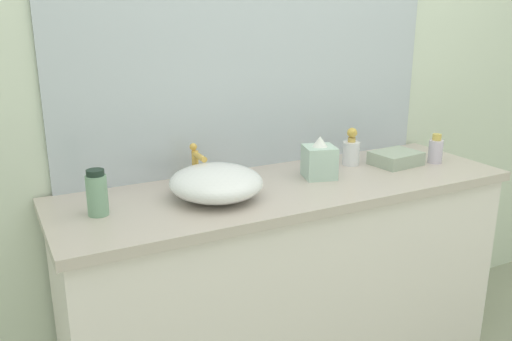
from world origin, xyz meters
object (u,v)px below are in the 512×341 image
tissue_box (319,160)px  lotion_bottle (436,150)px  sink_basin (216,183)px  perfume_bottle (97,193)px  soap_dispenser (351,150)px  folded_hand_towel (396,158)px

tissue_box → lotion_bottle: bearing=-5.3°
sink_basin → lotion_bottle: 1.00m
tissue_box → perfume_bottle: bearing=-179.3°
sink_basin → soap_dispenser: 0.68m
soap_dispenser → lotion_bottle: bearing=-22.5°
lotion_bottle → folded_hand_towel: 0.18m
sink_basin → tissue_box: size_ratio=2.05×
perfume_bottle → tissue_box: bearing=0.7°
lotion_bottle → folded_hand_towel: lotion_bottle is taller
sink_basin → perfume_bottle: size_ratio=2.24×
tissue_box → folded_hand_towel: bearing=0.2°
sink_basin → soap_dispenser: soap_dispenser is taller
perfume_bottle → folded_hand_towel: 1.23m
lotion_bottle → folded_hand_towel: bearing=162.7°
tissue_box → folded_hand_towel: (0.39, 0.00, -0.04)m
lotion_bottle → perfume_bottle: bearing=178.3°
perfume_bottle → lotion_bottle: bearing=-1.7°
soap_dispenser → folded_hand_towel: soap_dispenser is taller
soap_dispenser → tissue_box: bearing=-157.9°
lotion_bottle → tissue_box: bearing=174.7°
tissue_box → folded_hand_towel: tissue_box is taller
soap_dispenser → folded_hand_towel: size_ratio=0.82×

